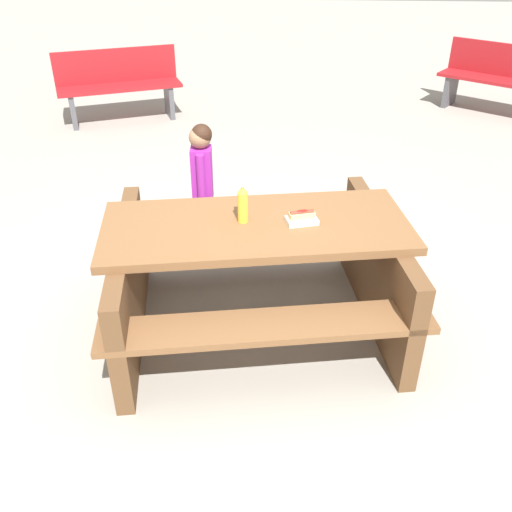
% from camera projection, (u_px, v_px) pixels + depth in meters
% --- Properties ---
extents(ground_plane, '(30.00, 30.00, 0.00)m').
position_uv_depth(ground_plane, '(256.00, 324.00, 3.69)').
color(ground_plane, gray).
rests_on(ground_plane, ground).
extents(picnic_table, '(2.01, 1.69, 0.75)m').
position_uv_depth(picnic_table, '(256.00, 267.00, 3.45)').
color(picnic_table, brown).
rests_on(picnic_table, ground).
extents(soda_bottle, '(0.06, 0.06, 0.25)m').
position_uv_depth(soda_bottle, '(243.00, 204.00, 3.25)').
color(soda_bottle, yellow).
rests_on(soda_bottle, picnic_table).
extents(hotdog_tray, '(0.20, 0.16, 0.08)m').
position_uv_depth(hotdog_tray, '(302.00, 218.00, 3.28)').
color(hotdog_tray, white).
rests_on(hotdog_tray, picnic_table).
extents(child_in_coat, '(0.17, 0.26, 1.04)m').
position_uv_depth(child_in_coat, '(202.00, 174.00, 4.09)').
color(child_in_coat, brown).
rests_on(child_in_coat, ground).
extents(park_bench_near, '(1.54, 0.95, 0.85)m').
position_uv_depth(park_bench_near, '(119.00, 84.00, 6.97)').
color(park_bench_near, maroon).
rests_on(park_bench_near, ground).
extents(park_bench_mid, '(1.46, 1.19, 0.85)m').
position_uv_depth(park_bench_mid, '(501.00, 78.00, 7.22)').
color(park_bench_mid, maroon).
rests_on(park_bench_mid, ground).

